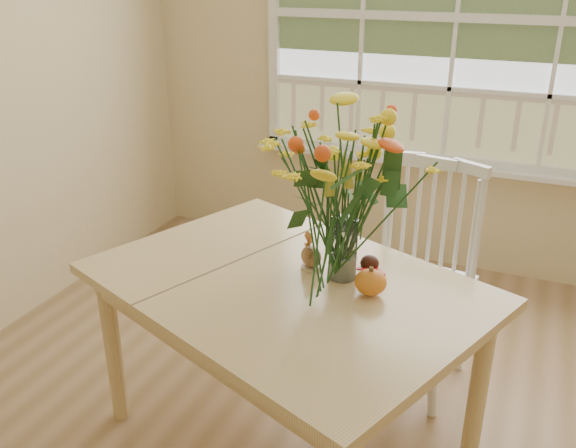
% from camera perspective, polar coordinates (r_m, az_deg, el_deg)
% --- Properties ---
extents(wall_back, '(4.00, 0.02, 2.70)m').
position_cam_1_polar(wall_back, '(3.80, 15.28, 15.17)').
color(wall_back, beige).
rests_on(wall_back, floor).
extents(window, '(2.42, 0.12, 1.74)m').
position_cam_1_polar(window, '(3.74, 15.49, 17.85)').
color(window, silver).
rests_on(window, wall_back).
extents(dining_table, '(1.67, 1.45, 0.75)m').
position_cam_1_polar(dining_table, '(2.31, -0.20, -7.29)').
color(dining_table, tan).
rests_on(dining_table, floor).
extents(windsor_chair, '(0.54, 0.52, 1.03)m').
position_cam_1_polar(windsor_chair, '(2.84, 12.19, -3.67)').
color(windsor_chair, white).
rests_on(windsor_chair, floor).
extents(flower_vase, '(0.49, 0.49, 0.58)m').
position_cam_1_polar(flower_vase, '(2.16, 5.41, 3.24)').
color(flower_vase, white).
rests_on(flower_vase, dining_table).
extents(pumpkin, '(0.11, 0.11, 0.09)m').
position_cam_1_polar(pumpkin, '(2.18, 7.72, -5.52)').
color(pumpkin, orange).
rests_on(pumpkin, dining_table).
extents(turkey_figurine, '(0.12, 0.12, 0.12)m').
position_cam_1_polar(turkey_figurine, '(2.33, 2.18, -3.08)').
color(turkey_figurine, '#CCB78C').
rests_on(turkey_figurine, dining_table).
extents(dark_gourd, '(0.13, 0.11, 0.06)m').
position_cam_1_polar(dark_gourd, '(2.33, 7.64, -3.76)').
color(dark_gourd, '#38160F').
rests_on(dark_gourd, dining_table).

